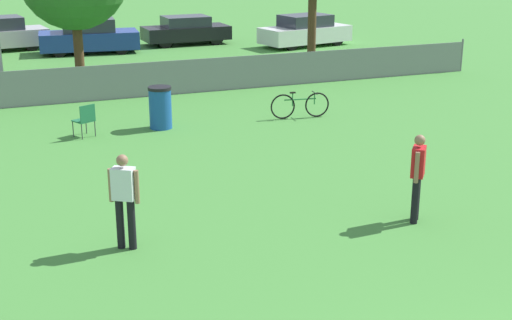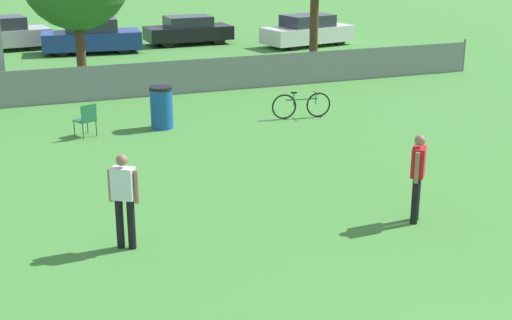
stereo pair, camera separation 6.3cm
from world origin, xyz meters
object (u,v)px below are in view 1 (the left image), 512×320
at_px(folding_chair_sideline, 85,118).
at_px(trash_bin, 160,107).
at_px(parked_car_dark, 186,30).
at_px(parked_car_white, 305,31).
at_px(player_receiver_white, 124,196).
at_px(bicycle_sideline, 300,105).
at_px(parked_car_blue, 89,37).
at_px(player_defender_red, 418,173).

distance_m(folding_chair_sideline, trash_bin, 2.01).
distance_m(parked_car_dark, parked_car_white, 5.55).
bearing_deg(folding_chair_sideline, player_receiver_white, 61.23).
xyz_separation_m(folding_chair_sideline, parked_car_white, (11.79, 11.91, 0.19)).
height_order(player_receiver_white, bicycle_sideline, player_receiver_white).
relative_size(bicycle_sideline, parked_car_dark, 0.43).
height_order(bicycle_sideline, parked_car_dark, parked_car_dark).
relative_size(parked_car_blue, parked_car_dark, 1.08).
height_order(folding_chair_sideline, parked_car_blue, parked_car_blue).
bearing_deg(bicycle_sideline, trash_bin, -177.15).
bearing_deg(bicycle_sideline, parked_car_white, 72.17).
distance_m(player_defender_red, player_receiver_white, 5.13).
height_order(bicycle_sideline, parked_car_white, parked_car_white).
distance_m(player_receiver_white, parked_car_white, 22.57).
bearing_deg(bicycle_sideline, player_defender_red, -91.32).
xyz_separation_m(bicycle_sideline, parked_car_blue, (-3.68, 13.74, 0.34)).
height_order(trash_bin, parked_car_blue, parked_car_blue).
distance_m(folding_chair_sideline, bicycle_sideline, 5.92).
distance_m(player_receiver_white, parked_car_dark, 22.66).
bearing_deg(bicycle_sideline, parked_car_dark, 94.45).
bearing_deg(player_defender_red, folding_chair_sideline, 70.63).
bearing_deg(parked_car_blue, parked_car_dark, 16.16).
bearing_deg(parked_car_dark, parked_car_white, -28.19).
relative_size(player_receiver_white, folding_chair_sideline, 1.89).
xyz_separation_m(player_receiver_white, bicycle_sideline, (6.34, 6.87, -0.56)).
bearing_deg(parked_car_white, parked_car_dark, 141.52).
height_order(folding_chair_sideline, trash_bin, trash_bin).
xyz_separation_m(player_defender_red, parked_car_blue, (-2.43, 21.36, -0.22)).
xyz_separation_m(bicycle_sideline, trash_bin, (-3.92, 0.36, 0.20)).
relative_size(folding_chair_sideline, parked_car_white, 0.19).
distance_m(trash_bin, parked_car_dark, 15.04).
bearing_deg(player_defender_red, trash_bin, 58.31).
height_order(folding_chair_sideline, parked_car_white, parked_car_white).
bearing_deg(player_receiver_white, folding_chair_sideline, 119.29).
xyz_separation_m(player_defender_red, folding_chair_sideline, (-4.66, 7.83, -0.43)).
xyz_separation_m(trash_bin, parked_car_white, (9.79, 11.75, 0.12)).
relative_size(parked_car_blue, parked_car_white, 0.97).
distance_m(bicycle_sideline, parked_car_blue, 14.23).
bearing_deg(player_receiver_white, bicycle_sideline, 79.98).
relative_size(player_receiver_white, bicycle_sideline, 0.95).
height_order(player_defender_red, parked_car_white, player_defender_red).
bearing_deg(folding_chair_sideline, player_defender_red, 95.37).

